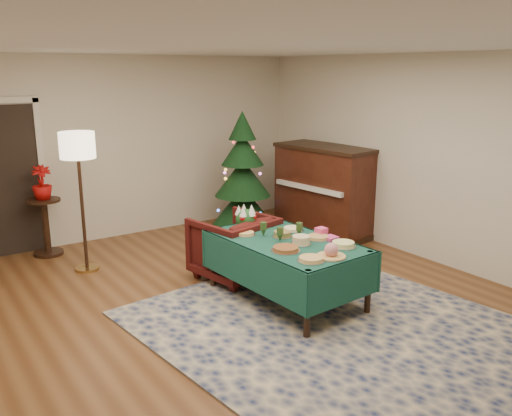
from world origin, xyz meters
TOP-DOWN VIEW (x-y plane):
  - room_shell at (0.00, 0.00)m, footprint 7.00×7.00m
  - doorway at (-1.60, 3.48)m, footprint 1.08×0.04m
  - rug at (0.61, -0.98)m, footprint 3.63×4.52m
  - buffet_table at (0.60, 0.14)m, footprint 1.15×1.84m
  - platter_0 at (0.40, -0.52)m, footprint 0.27×0.27m
  - platter_1 at (0.63, -0.55)m, footprint 0.30×0.30m
  - platter_2 at (0.95, -0.38)m, footprint 0.27×0.27m
  - platter_3 at (0.38, -0.15)m, footprint 0.30×0.30m
  - platter_4 at (0.65, -0.06)m, footprint 0.22×0.22m
  - platter_5 at (0.92, -0.02)m, footprint 0.27×0.27m
  - platter_6 at (0.64, 0.26)m, footprint 0.22×0.22m
  - platter_7 at (0.89, 0.38)m, footprint 0.25×0.25m
  - platter_8 at (0.34, 0.54)m, footprint 0.22×0.22m
  - goblet_0 at (0.48, 0.40)m, footprint 0.07×0.07m
  - goblet_1 at (0.80, 0.16)m, footprint 0.07×0.07m
  - goblet_2 at (0.52, 0.14)m, footprint 0.07×0.07m
  - napkin_stack at (1.01, -0.11)m, footprint 0.15×0.15m
  - gift_box at (1.03, 0.05)m, footprint 0.12×0.12m
  - centerpiece at (0.53, 0.82)m, footprint 0.25×0.25m
  - armchair at (0.48, 1.02)m, footprint 0.98×0.93m
  - floor_lamp at (-0.93, 2.31)m, footprint 0.43×0.43m
  - side_table at (-1.18, 3.20)m, footprint 0.44×0.44m
  - potted_plant at (-1.18, 3.20)m, footprint 0.26×0.46m
  - christmas_tree at (1.57, 2.49)m, footprint 1.25×1.25m
  - piano at (2.65, 1.84)m, footprint 0.91×1.66m

SIDE VIEW (x-z plane):
  - rug at x=0.61m, z-range 0.00..0.02m
  - side_table at x=-1.18m, z-range -0.01..0.78m
  - armchair at x=0.48m, z-range 0.00..0.87m
  - buffet_table at x=0.60m, z-range 0.21..0.90m
  - piano at x=2.65m, z-range -0.02..1.35m
  - platter_8 at x=0.34m, z-range 0.69..0.73m
  - platter_5 at x=0.92m, z-range 0.69..0.73m
  - platter_7 at x=0.89m, z-range 0.69..0.73m
  - napkin_stack at x=1.01m, z-range 0.69..0.73m
  - platter_0 at x=0.40m, z-range 0.69..0.73m
  - platter_3 at x=0.38m, z-range 0.69..0.74m
  - platter_2 at x=0.95m, z-range 0.69..0.75m
  - platter_6 at x=0.64m, z-range 0.69..0.76m
  - platter_4 at x=0.65m, z-range 0.69..0.78m
  - gift_box at x=1.03m, z-range 0.69..0.78m
  - platter_1 at x=0.63m, z-range 0.68..0.83m
  - goblet_0 at x=0.48m, z-range 0.70..0.86m
  - goblet_1 at x=0.80m, z-range 0.70..0.86m
  - goblet_2 at x=0.52m, z-range 0.70..0.86m
  - centerpiece at x=0.53m, z-range 0.67..0.95m
  - christmas_tree at x=1.57m, z-range -0.10..1.80m
  - potted_plant at x=-1.18m, z-range 0.79..1.04m
  - doorway at x=-1.60m, z-range 0.02..2.18m
  - room_shell at x=0.00m, z-range -2.15..4.85m
  - floor_lamp at x=-0.93m, z-range 0.61..2.37m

